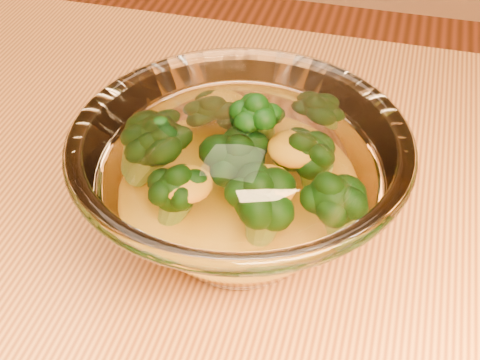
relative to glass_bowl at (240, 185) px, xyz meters
The scene contains 3 objects.
glass_bowl is the anchor object (origin of this frame).
cheese_sauce 0.02m from the glass_bowl, 116.57° to the right, with size 0.12×0.12×0.03m, color #EBA613.
broccoli_heap 0.02m from the glass_bowl, 111.27° to the left, with size 0.17×0.15×0.07m.
Camera 1 is at (0.07, -0.27, 1.11)m, focal length 50.00 mm.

